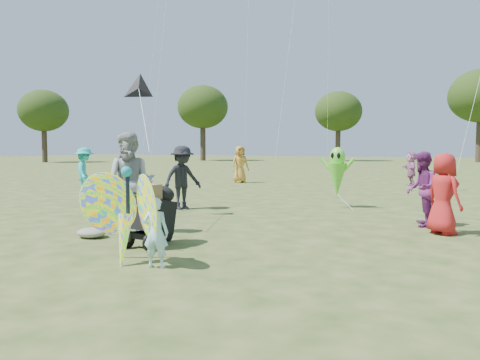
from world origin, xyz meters
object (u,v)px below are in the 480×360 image
object	(u,v)px
adult_man	(131,183)
child_girl	(156,233)
crowd_b	(182,178)
butterfly_kite	(126,216)
crowd_a	(443,194)
alien_kite	(337,174)
crowd_e	(422,189)
crowd_j	(411,169)
crowd_i	(85,172)
crowd_g	(240,164)
jogging_stroller	(153,211)

from	to	relation	value
adult_man	child_girl	bearing A→B (deg)	-66.51
crowd_b	butterfly_kite	size ratio (longest dim) A/B	1.02
crowd_a	adult_man	bearing A→B (deg)	68.84
child_girl	alien_kite	world-z (taller)	alien_kite
crowd_a	crowd_e	bearing A→B (deg)	-17.15
child_girl	adult_man	distance (m)	2.84
crowd_j	crowd_e	bearing A→B (deg)	-14.17
crowd_i	crowd_a	bearing A→B (deg)	-141.63
crowd_a	crowd_j	size ratio (longest dim) A/B	1.05
child_girl	crowd_a	world-z (taller)	crowd_a
crowd_e	crowd_g	distance (m)	13.27
crowd_i	crowd_j	distance (m)	13.98
crowd_j	jogging_stroller	distance (m)	15.85
child_girl	crowd_g	bearing A→B (deg)	-83.08
crowd_i	jogging_stroller	world-z (taller)	crowd_i
child_girl	crowd_a	distance (m)	5.86
jogging_stroller	child_girl	bearing A→B (deg)	-46.84
crowd_b	alien_kite	world-z (taller)	crowd_b
crowd_g	alien_kite	xyz separation A→B (m)	(7.04, -6.92, 0.07)
alien_kite	butterfly_kite	bearing A→B (deg)	-95.53
crowd_b	crowd_i	distance (m)	5.28
alien_kite	crowd_e	bearing A→B (deg)	-40.49
jogging_stroller	alien_kite	world-z (taller)	alien_kite
crowd_a	butterfly_kite	distance (m)	6.20
crowd_b	butterfly_kite	bearing A→B (deg)	-128.44
child_girl	butterfly_kite	distance (m)	0.59
adult_man	crowd_a	world-z (taller)	adult_man
adult_man	alien_kite	size ratio (longest dim) A/B	1.17
crowd_g	crowd_i	bearing A→B (deg)	-155.88
child_girl	butterfly_kite	bearing A→B (deg)	-16.25
adult_man	crowd_j	distance (m)	15.39
child_girl	crowd_b	distance (m)	6.41
crowd_i	butterfly_kite	world-z (taller)	crowd_i
crowd_i	crowd_j	size ratio (longest dim) A/B	1.13
crowd_e	jogging_stroller	size ratio (longest dim) A/B	1.50
crowd_b	alien_kite	bearing A→B (deg)	-33.02
crowd_g	alien_kite	world-z (taller)	crowd_g
butterfly_kite	adult_man	bearing A→B (deg)	130.42
child_girl	crowd_j	world-z (taller)	crowd_j
crowd_e	alien_kite	world-z (taller)	alien_kite
crowd_a	jogging_stroller	xyz separation A→B (m)	(-4.34, -3.64, -0.20)
crowd_b	jogging_stroller	distance (m)	4.87
child_girl	crowd_j	xyz separation A→B (m)	(0.79, 16.93, 0.26)
crowd_g	butterfly_kite	world-z (taller)	crowd_g
crowd_a	butterfly_kite	size ratio (longest dim) A/B	0.93
crowd_i	crowd_g	bearing A→B (deg)	-55.50
adult_man	jogging_stroller	bearing A→B (deg)	-56.10
adult_man	crowd_e	world-z (taller)	adult_man
crowd_j	jogging_stroller	xyz separation A→B (m)	(-1.80, -15.75, -0.15)
child_girl	butterfly_kite	size ratio (longest dim) A/B	0.59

